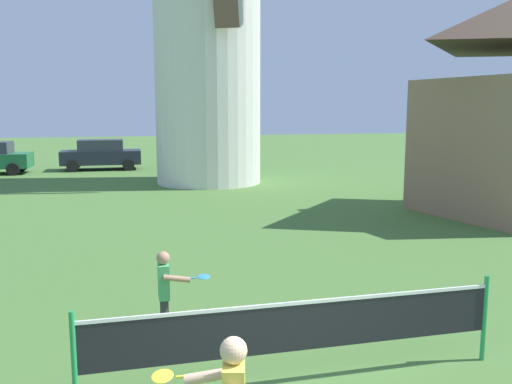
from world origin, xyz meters
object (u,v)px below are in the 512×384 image
windmill (207,1)px  parked_car_black (101,154)px  player_far (166,288)px  parked_car_blue (212,152)px  tennis_net (299,327)px

windmill → parked_car_black: bearing=126.2°
player_far → parked_car_blue: parked_car_blue is taller
windmill → parked_car_black: windmill is taller
windmill → tennis_net: windmill is taller
windmill → player_far: size_ratio=13.48×
windmill → parked_car_blue: windmill is taller
parked_car_blue → parked_car_black: bearing=-178.2°
tennis_net → parked_car_blue: 24.02m
windmill → parked_car_blue: size_ratio=3.74×
player_far → parked_car_black: bearing=93.8°
player_far → parked_car_black: parked_car_black is taller
tennis_net → player_far: 2.19m
parked_car_black → parked_car_blue: bearing=1.8°
windmill → parked_car_black: 10.27m
parked_car_black → parked_car_blue: (5.85, 0.18, 0.00)m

